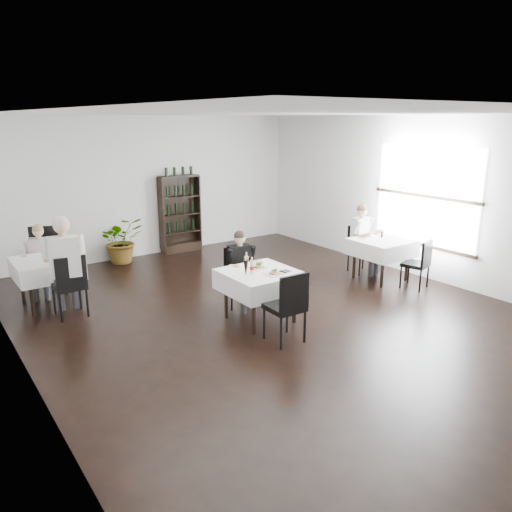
{
  "coord_description": "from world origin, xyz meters",
  "views": [
    {
      "loc": [
        -4.39,
        -5.66,
        2.94
      ],
      "look_at": [
        -0.23,
        0.2,
        0.95
      ],
      "focal_mm": 35.0,
      "sensor_mm": 36.0,
      "label": 1
    }
  ],
  "objects_px": {
    "wine_shelf": "(180,215)",
    "main_table": "(260,281)",
    "potted_tree": "(122,240)",
    "diner_main": "(242,264)"
  },
  "relations": [
    {
      "from": "main_table",
      "to": "potted_tree",
      "type": "height_order",
      "value": "potted_tree"
    },
    {
      "from": "wine_shelf",
      "to": "diner_main",
      "type": "height_order",
      "value": "wine_shelf"
    },
    {
      "from": "potted_tree",
      "to": "wine_shelf",
      "type": "bearing_deg",
      "value": 4.58
    },
    {
      "from": "main_table",
      "to": "diner_main",
      "type": "relative_size",
      "value": 0.82
    },
    {
      "from": "main_table",
      "to": "potted_tree",
      "type": "xyz_separation_m",
      "value": [
        -0.53,
        4.2,
        -0.14
      ]
    },
    {
      "from": "wine_shelf",
      "to": "diner_main",
      "type": "distance_m",
      "value": 3.82
    },
    {
      "from": "wine_shelf",
      "to": "main_table",
      "type": "xyz_separation_m",
      "value": [
        -0.9,
        -4.31,
        -0.23
      ]
    },
    {
      "from": "diner_main",
      "to": "main_table",
      "type": "bearing_deg",
      "value": -96.63
    },
    {
      "from": "potted_tree",
      "to": "diner_main",
      "type": "height_order",
      "value": "diner_main"
    },
    {
      "from": "wine_shelf",
      "to": "diner_main",
      "type": "relative_size",
      "value": 1.39
    }
  ]
}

